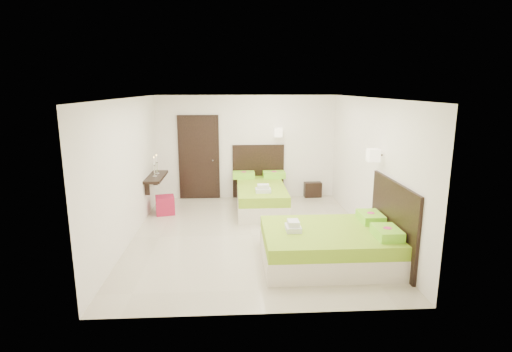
{
  "coord_description": "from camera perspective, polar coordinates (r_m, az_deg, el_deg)",
  "views": [
    {
      "loc": [
        -0.34,
        -7.26,
        2.79
      ],
      "look_at": [
        0.1,
        0.3,
        1.1
      ],
      "focal_mm": 28.0,
      "sensor_mm": 36.0,
      "label": 1
    }
  ],
  "objects": [
    {
      "name": "bed_double",
      "position": [
        6.67,
        11.05,
        -9.46
      ],
      "size": [
        2.13,
        1.81,
        1.75
      ],
      "color": "beige",
      "rests_on": "ground"
    },
    {
      "name": "floor",
      "position": [
        7.78,
        -0.61,
        -8.42
      ],
      "size": [
        5.5,
        5.5,
        0.0
      ],
      "primitive_type": "plane",
      "color": "#C0B69F",
      "rests_on": "ground"
    },
    {
      "name": "door",
      "position": [
        10.14,
        -8.15,
        2.58
      ],
      "size": [
        1.02,
        0.15,
        2.14
      ],
      "color": "black",
      "rests_on": "ground"
    },
    {
      "name": "bed_single",
      "position": [
        9.37,
        0.71,
        -2.64
      ],
      "size": [
        1.31,
        2.18,
        1.8
      ],
      "color": "beige",
      "rests_on": "ground"
    },
    {
      "name": "console_shelf",
      "position": [
        9.24,
        -14.13,
        -0.14
      ],
      "size": [
        0.35,
        1.2,
        0.78
      ],
      "color": "black",
      "rests_on": "ground"
    },
    {
      "name": "ottoman",
      "position": [
        9.21,
        -12.85,
        -4.06
      ],
      "size": [
        0.48,
        0.48,
        0.4
      ],
      "primitive_type": "cube",
      "rotation": [
        0.0,
        0.0,
        0.21
      ],
      "color": "maroon",
      "rests_on": "ground"
    },
    {
      "name": "nightstand",
      "position": [
        10.52,
        7.99,
        -1.82
      ],
      "size": [
        0.45,
        0.4,
        0.39
      ],
      "primitive_type": "cube",
      "rotation": [
        0.0,
        0.0,
        0.04
      ],
      "color": "black",
      "rests_on": "ground"
    }
  ]
}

